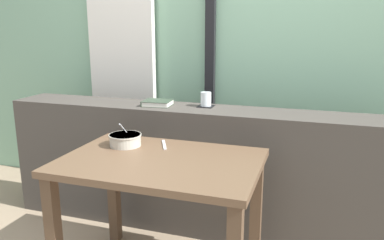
{
  "coord_description": "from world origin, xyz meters",
  "views": [
    {
      "loc": [
        0.65,
        -1.76,
        1.35
      ],
      "look_at": [
        -0.05,
        0.37,
        0.8
      ],
      "focal_mm": 35.88,
      "sensor_mm": 36.0,
      "label": 1
    }
  ],
  "objects_px": {
    "breakfast_table": "(161,181)",
    "juice_glass": "(206,100)",
    "coaster_square": "(206,106)",
    "closed_book": "(157,103)",
    "soup_bowl": "(125,140)",
    "fork_utensil": "(164,145)"
  },
  "relations": [
    {
      "from": "breakfast_table",
      "to": "juice_glass",
      "type": "height_order",
      "value": "juice_glass"
    },
    {
      "from": "breakfast_table",
      "to": "juice_glass",
      "type": "distance_m",
      "value": 0.75
    },
    {
      "from": "breakfast_table",
      "to": "coaster_square",
      "type": "distance_m",
      "value": 0.73
    },
    {
      "from": "breakfast_table",
      "to": "fork_utensil",
      "type": "height_order",
      "value": "fork_utensil"
    },
    {
      "from": "coaster_square",
      "to": "fork_utensil",
      "type": "xyz_separation_m",
      "value": [
        -0.11,
        -0.46,
        -0.14
      ]
    },
    {
      "from": "closed_book",
      "to": "fork_utensil",
      "type": "bearing_deg",
      "value": -62.37
    },
    {
      "from": "juice_glass",
      "to": "breakfast_table",
      "type": "bearing_deg",
      "value": -93.29
    },
    {
      "from": "breakfast_table",
      "to": "closed_book",
      "type": "distance_m",
      "value": 0.73
    },
    {
      "from": "coaster_square",
      "to": "juice_glass",
      "type": "distance_m",
      "value": 0.04
    },
    {
      "from": "coaster_square",
      "to": "soup_bowl",
      "type": "xyz_separation_m",
      "value": [
        -0.31,
        -0.54,
        -0.11
      ]
    },
    {
      "from": "juice_glass",
      "to": "closed_book",
      "type": "distance_m",
      "value": 0.33
    },
    {
      "from": "coaster_square",
      "to": "closed_book",
      "type": "bearing_deg",
      "value": -168.57
    },
    {
      "from": "soup_bowl",
      "to": "breakfast_table",
      "type": "bearing_deg",
      "value": -28.16
    },
    {
      "from": "closed_book",
      "to": "soup_bowl",
      "type": "bearing_deg",
      "value": -89.34
    },
    {
      "from": "coaster_square",
      "to": "juice_glass",
      "type": "xyz_separation_m",
      "value": [
        0.0,
        0.0,
        0.04
      ]
    },
    {
      "from": "fork_utensil",
      "to": "soup_bowl",
      "type": "bearing_deg",
      "value": 174.67
    },
    {
      "from": "breakfast_table",
      "to": "closed_book",
      "type": "height_order",
      "value": "closed_book"
    },
    {
      "from": "breakfast_table",
      "to": "soup_bowl",
      "type": "xyz_separation_m",
      "value": [
        -0.27,
        0.15,
        0.15
      ]
    },
    {
      "from": "coaster_square",
      "to": "fork_utensil",
      "type": "relative_size",
      "value": 0.59
    },
    {
      "from": "breakfast_table",
      "to": "closed_book",
      "type": "relative_size",
      "value": 5.14
    },
    {
      "from": "breakfast_table",
      "to": "fork_utensil",
      "type": "relative_size",
      "value": 5.89
    },
    {
      "from": "soup_bowl",
      "to": "fork_utensil",
      "type": "height_order",
      "value": "soup_bowl"
    }
  ]
}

